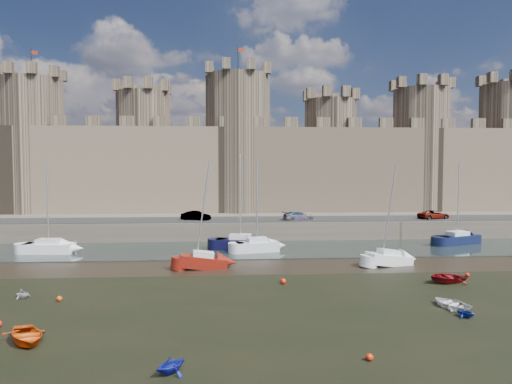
{
  "coord_description": "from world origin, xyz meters",
  "views": [
    {
      "loc": [
        -0.05,
        -30.25,
        9.81
      ],
      "look_at": [
        3.37,
        22.0,
        7.06
      ],
      "focal_mm": 32.0,
      "sensor_mm": 36.0,
      "label": 1
    }
  ],
  "objects_px": {
    "car_1": "(196,216)",
    "dinghy_0": "(27,337)",
    "sailboat_2": "(257,245)",
    "sailboat_5": "(389,258)",
    "car_3": "(434,215)",
    "dinghy_1": "(171,366)",
    "sailboat_1": "(240,243)",
    "sailboat_3": "(457,238)",
    "sailboat_4": "(203,261)",
    "sailboat_0": "(49,247)",
    "car_2": "(299,216)"
  },
  "relations": [
    {
      "from": "sailboat_0",
      "to": "dinghy_1",
      "type": "bearing_deg",
      "value": -57.04
    },
    {
      "from": "sailboat_1",
      "to": "sailboat_5",
      "type": "xyz_separation_m",
      "value": [
        14.7,
        -9.53,
        -0.15
      ]
    },
    {
      "from": "car_2",
      "to": "sailboat_5",
      "type": "bearing_deg",
      "value": -175.85
    },
    {
      "from": "sailboat_1",
      "to": "sailboat_2",
      "type": "relative_size",
      "value": 1.07
    },
    {
      "from": "dinghy_0",
      "to": "dinghy_1",
      "type": "height_order",
      "value": "dinghy_1"
    },
    {
      "from": "sailboat_4",
      "to": "dinghy_0",
      "type": "relative_size",
      "value": 3.14
    },
    {
      "from": "car_3",
      "to": "sailboat_0",
      "type": "height_order",
      "value": "sailboat_0"
    },
    {
      "from": "car_1",
      "to": "dinghy_0",
      "type": "distance_m",
      "value": 38.41
    },
    {
      "from": "dinghy_1",
      "to": "sailboat_1",
      "type": "bearing_deg",
      "value": -50.01
    },
    {
      "from": "sailboat_3",
      "to": "sailboat_4",
      "type": "height_order",
      "value": "sailboat_4"
    },
    {
      "from": "sailboat_4",
      "to": "car_1",
      "type": "bearing_deg",
      "value": 90.09
    },
    {
      "from": "dinghy_0",
      "to": "dinghy_1",
      "type": "relative_size",
      "value": 2.08
    },
    {
      "from": "car_1",
      "to": "sailboat_5",
      "type": "xyz_separation_m",
      "value": [
        20.61,
        -18.95,
        -2.44
      ]
    },
    {
      "from": "sailboat_2",
      "to": "dinghy_1",
      "type": "distance_m",
      "value": 31.73
    },
    {
      "from": "car_1",
      "to": "sailboat_4",
      "type": "bearing_deg",
      "value": -154.43
    },
    {
      "from": "sailboat_3",
      "to": "sailboat_4",
      "type": "distance_m",
      "value": 34.0
    },
    {
      "from": "car_2",
      "to": "sailboat_0",
      "type": "relative_size",
      "value": 0.43
    },
    {
      "from": "car_2",
      "to": "dinghy_1",
      "type": "relative_size",
      "value": 2.73
    },
    {
      "from": "car_3",
      "to": "sailboat_5",
      "type": "distance_m",
      "value": 22.78
    },
    {
      "from": "sailboat_0",
      "to": "sailboat_5",
      "type": "relative_size",
      "value": 1.03
    },
    {
      "from": "sailboat_1",
      "to": "sailboat_3",
      "type": "bearing_deg",
      "value": 13.33
    },
    {
      "from": "car_3",
      "to": "dinghy_1",
      "type": "height_order",
      "value": "car_3"
    },
    {
      "from": "car_3",
      "to": "sailboat_3",
      "type": "xyz_separation_m",
      "value": [
        0.01,
        -6.79,
        -2.33
      ]
    },
    {
      "from": "sailboat_5",
      "to": "dinghy_0",
      "type": "relative_size",
      "value": 2.98
    },
    {
      "from": "car_1",
      "to": "dinghy_0",
      "type": "relative_size",
      "value": 1.21
    },
    {
      "from": "sailboat_2",
      "to": "sailboat_4",
      "type": "bearing_deg",
      "value": -138.24
    },
    {
      "from": "sailboat_3",
      "to": "dinghy_0",
      "type": "relative_size",
      "value": 3.09
    },
    {
      "from": "sailboat_5",
      "to": "sailboat_2",
      "type": "bearing_deg",
      "value": 133.53
    },
    {
      "from": "sailboat_0",
      "to": "dinghy_0",
      "type": "xyz_separation_m",
      "value": [
        9.11,
        -27.25,
        -0.46
      ]
    },
    {
      "from": "dinghy_0",
      "to": "sailboat_2",
      "type": "bearing_deg",
      "value": 30.48
    },
    {
      "from": "sailboat_0",
      "to": "sailboat_2",
      "type": "bearing_deg",
      "value": 2.26
    },
    {
      "from": "sailboat_2",
      "to": "sailboat_3",
      "type": "xyz_separation_m",
      "value": [
        26.05,
        3.73,
        -0.04
      ]
    },
    {
      "from": "sailboat_0",
      "to": "sailboat_2",
      "type": "distance_m",
      "value": 23.9
    },
    {
      "from": "car_3",
      "to": "sailboat_3",
      "type": "bearing_deg",
      "value": 164.68
    },
    {
      "from": "car_1",
      "to": "dinghy_1",
      "type": "distance_m",
      "value": 42.32
    },
    {
      "from": "sailboat_2",
      "to": "sailboat_5",
      "type": "distance_m",
      "value": 15.04
    },
    {
      "from": "sailboat_2",
      "to": "dinghy_1",
      "type": "relative_size",
      "value": 6.56
    },
    {
      "from": "car_3",
      "to": "sailboat_5",
      "type": "bearing_deg",
      "value": 128.87
    },
    {
      "from": "sailboat_4",
      "to": "sailboat_3",
      "type": "bearing_deg",
      "value": 14.64
    },
    {
      "from": "car_1",
      "to": "dinghy_1",
      "type": "bearing_deg",
      "value": -158.17
    },
    {
      "from": "car_3",
      "to": "sailboat_3",
      "type": "relative_size",
      "value": 0.44
    },
    {
      "from": "dinghy_0",
      "to": "sailboat_5",
      "type": "bearing_deg",
      "value": 3.69
    },
    {
      "from": "car_3",
      "to": "sailboat_4",
      "type": "xyz_separation_m",
      "value": [
        -31.85,
        -18.68,
        -2.36
      ]
    },
    {
      "from": "car_3",
      "to": "dinghy_0",
      "type": "distance_m",
      "value": 55.24
    },
    {
      "from": "car_2",
      "to": "sailboat_2",
      "type": "height_order",
      "value": "sailboat_2"
    },
    {
      "from": "car_2",
      "to": "dinghy_0",
      "type": "xyz_separation_m",
      "value": [
        -21.32,
        -37.03,
        -2.8
      ]
    },
    {
      "from": "sailboat_3",
      "to": "dinghy_1",
      "type": "height_order",
      "value": "sailboat_3"
    },
    {
      "from": "sailboat_5",
      "to": "car_2",
      "type": "bearing_deg",
      "value": 93.99
    },
    {
      "from": "car_1",
      "to": "car_2",
      "type": "bearing_deg",
      "value": -72.89
    },
    {
      "from": "sailboat_2",
      "to": "sailboat_5",
      "type": "bearing_deg",
      "value": -44.36
    }
  ]
}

